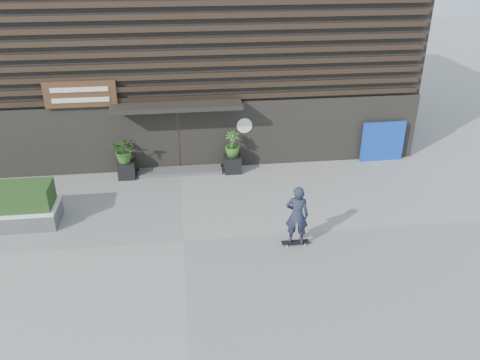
{
  "coord_description": "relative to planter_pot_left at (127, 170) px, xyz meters",
  "views": [
    {
      "loc": [
        0.13,
        -11.71,
        7.75
      ],
      "look_at": [
        1.81,
        1.48,
        1.1
      ],
      "focal_mm": 36.48,
      "sensor_mm": 36.0,
      "label": 1
    }
  ],
  "objects": [
    {
      "name": "planter_pot_left",
      "position": [
        0.0,
        0.0,
        0.0
      ],
      "size": [
        0.6,
        0.6,
        0.6
      ],
      "primitive_type": "cube",
      "color": "black",
      "rests_on": "ground"
    },
    {
      "name": "building",
      "position": [
        1.9,
        5.56,
        3.69
      ],
      "size": [
        18.0,
        11.0,
        8.0
      ],
      "color": "black",
      "rests_on": "ground"
    },
    {
      "name": "ground",
      "position": [
        1.9,
        -4.4,
        -0.3
      ],
      "size": [
        80.0,
        80.0,
        0.0
      ],
      "primitive_type": "plane",
      "color": "gray",
      "rests_on": "ground"
    },
    {
      "name": "bamboo_left",
      "position": [
        0.0,
        0.0,
        0.78
      ],
      "size": [
        0.86,
        0.75,
        0.96
      ],
      "primitive_type": "imported",
      "color": "#2D591E",
      "rests_on": "planter_pot_left"
    },
    {
      "name": "skateboarder",
      "position": [
        5.01,
        -4.96,
        0.65
      ],
      "size": [
        0.78,
        0.57,
        1.83
      ],
      "color": "black",
      "rests_on": "ground"
    },
    {
      "name": "entrance_step",
      "position": [
        1.9,
        0.2,
        -0.24
      ],
      "size": [
        3.0,
        0.8,
        0.12
      ],
      "primitive_type": "cube",
      "color": "#4A4947",
      "rests_on": "ground"
    },
    {
      "name": "planter_pot_right",
      "position": [
        3.8,
        0.0,
        0.0
      ],
      "size": [
        0.6,
        0.6,
        0.6
      ],
      "primitive_type": "cube",
      "color": "black",
      "rests_on": "ground"
    },
    {
      "name": "bamboo_right",
      "position": [
        3.8,
        0.0,
        0.78
      ],
      "size": [
        0.54,
        0.54,
        0.96
      ],
      "primitive_type": "imported",
      "color": "#2D591E",
      "rests_on": "planter_pot_right"
    },
    {
      "name": "blue_tarp",
      "position": [
        9.6,
        0.3,
        0.48
      ],
      "size": [
        1.66,
        0.15,
        1.55
      ],
      "primitive_type": "cube",
      "rotation": [
        0.0,
        0.0,
        0.02
      ],
      "color": "#0D36AA",
      "rests_on": "ground"
    }
  ]
}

